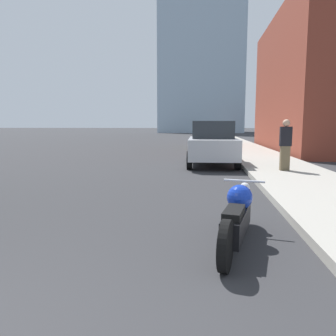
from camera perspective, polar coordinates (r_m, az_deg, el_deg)
name	(u,v)px	position (r m, az deg, el deg)	size (l,w,h in m)	color
sidewalk	(227,138)	(41.39, 10.20, 5.19)	(2.70, 240.00, 0.15)	#9E998E
motorcycle	(237,216)	(4.58, 11.97, -8.23)	(0.79, 2.25, 0.79)	black
parked_car_silver	(212,144)	(13.28, 7.72, 4.23)	(2.01, 4.05, 1.77)	#BCBCC1
parked_car_yellow	(209,137)	(24.17, 7.21, 5.43)	(2.27, 4.45, 1.57)	gold
pedestrian	(285,144)	(11.30, 19.76, 3.87)	(0.36, 0.23, 1.65)	brown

